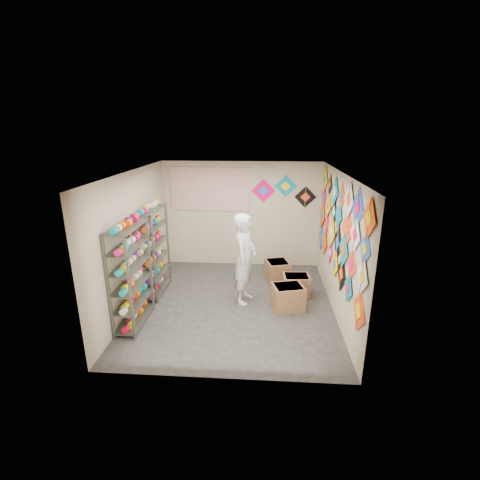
# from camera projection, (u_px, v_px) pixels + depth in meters

# --- Properties ---
(ground) EXTENTS (4.50, 4.50, 0.00)m
(ground) POSITION_uv_depth(u_px,v_px,m) (234.00, 304.00, 7.20)
(ground) COLOR #292624
(room_walls) EXTENTS (4.50, 4.50, 4.50)m
(room_walls) POSITION_uv_depth(u_px,v_px,m) (234.00, 228.00, 6.69)
(room_walls) COLOR tan
(room_walls) RESTS_ON ground
(shelf_rack_front) EXTENTS (0.40, 1.10, 1.90)m
(shelf_rack_front) POSITION_uv_depth(u_px,v_px,m) (131.00, 276.00, 6.22)
(shelf_rack_front) COLOR #4C5147
(shelf_rack_front) RESTS_ON ground
(shelf_rack_back) EXTENTS (0.40, 1.10, 1.90)m
(shelf_rack_back) POSITION_uv_depth(u_px,v_px,m) (153.00, 251.00, 7.45)
(shelf_rack_back) COLOR #4C5147
(shelf_rack_back) RESTS_ON ground
(string_spools) EXTENTS (0.12, 2.36, 0.12)m
(string_spools) POSITION_uv_depth(u_px,v_px,m) (143.00, 258.00, 6.81)
(string_spools) COLOR #F91865
(string_spools) RESTS_ON ground
(kite_wall_display) EXTENTS (0.05, 4.30, 2.06)m
(kite_wall_display) POSITION_uv_depth(u_px,v_px,m) (338.00, 229.00, 6.60)
(kite_wall_display) COLOR red
(kite_wall_display) RESTS_ON room_walls
(back_wall_kites) EXTENTS (1.62, 0.02, 0.81)m
(back_wall_kites) POSITION_uv_depth(u_px,v_px,m) (283.00, 191.00, 8.65)
(back_wall_kites) COLOR #EB005F
(back_wall_kites) RESTS_ON room_walls
(poster) EXTENTS (2.00, 0.01, 1.10)m
(poster) POSITION_uv_depth(u_px,v_px,m) (210.00, 189.00, 8.75)
(poster) COLOR #9054B6
(poster) RESTS_ON room_walls
(shopkeeper) EXTENTS (0.90, 0.77, 1.89)m
(shopkeeper) POSITION_uv_depth(u_px,v_px,m) (245.00, 259.00, 7.05)
(shopkeeper) COLOR silver
(shopkeeper) RESTS_ON ground
(carton_a) EXTENTS (0.70, 0.63, 0.50)m
(carton_a) POSITION_uv_depth(u_px,v_px,m) (288.00, 297.00, 6.95)
(carton_a) COLOR brown
(carton_a) RESTS_ON ground
(carton_b) EXTENTS (0.59, 0.49, 0.46)m
(carton_b) POSITION_uv_depth(u_px,v_px,m) (296.00, 285.00, 7.52)
(carton_b) COLOR brown
(carton_b) RESTS_ON ground
(carton_c) EXTENTS (0.62, 0.66, 0.48)m
(carton_c) POSITION_uv_depth(u_px,v_px,m) (277.00, 271.00, 8.25)
(carton_c) COLOR brown
(carton_c) RESTS_ON ground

